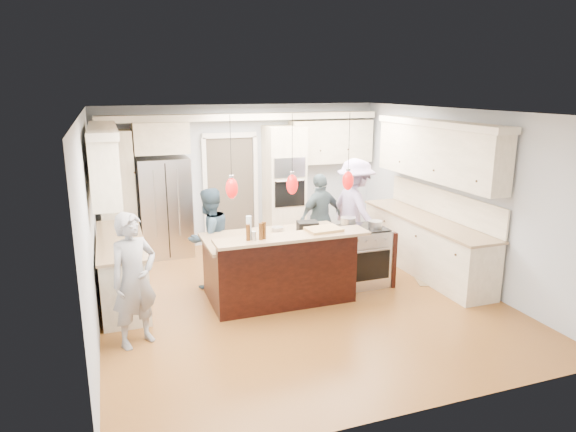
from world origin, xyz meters
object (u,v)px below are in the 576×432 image
at_px(kitchen_island, 278,266).
at_px(person_far_left, 209,238).
at_px(person_bar_end, 134,280).
at_px(island_range, 362,256).
at_px(refrigerator, 165,207).

height_order(kitchen_island, person_far_left, person_far_left).
xyz_separation_m(kitchen_island, person_bar_end, (-2.05, -0.77, 0.33)).
bearing_deg(island_range, person_bar_end, -166.30).
xyz_separation_m(refrigerator, kitchen_island, (1.30, -2.57, -0.41)).
bearing_deg(person_bar_end, refrigerator, 48.98).
height_order(island_range, person_bar_end, person_bar_end).
relative_size(island_range, person_far_left, 0.59).
height_order(refrigerator, person_far_left, refrigerator).
bearing_deg(kitchen_island, person_far_left, 137.60).
relative_size(kitchen_island, person_bar_end, 1.28).
bearing_deg(person_bar_end, island_range, -14.65).
relative_size(person_bar_end, person_far_left, 1.06).
xyz_separation_m(refrigerator, person_bar_end, (-0.75, -3.34, -0.08)).
distance_m(refrigerator, island_range, 3.71).
height_order(refrigerator, kitchen_island, refrigerator).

